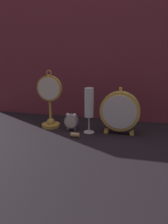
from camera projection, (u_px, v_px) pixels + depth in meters
ground_plane at (80, 137)px, 1.20m from camera, size 4.00×4.00×0.00m
fabric_backdrop_drape at (95, 52)px, 1.39m from camera, size 1.32×0.01×0.77m
pocket_watch_on_stand at (50, 102)px, 1.31m from camera, size 0.13×0.10×0.30m
alarm_clock_twin_bell at (71, 121)px, 1.28m from camera, size 0.07×0.03×0.09m
mantel_clock_silver at (120, 112)px, 1.22m from camera, size 0.20×0.04×0.23m
champagne_flute at (89, 105)px, 1.22m from camera, size 0.05×0.05×0.23m
wine_cork at (75, 135)px, 1.20m from camera, size 0.04×0.02×0.02m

